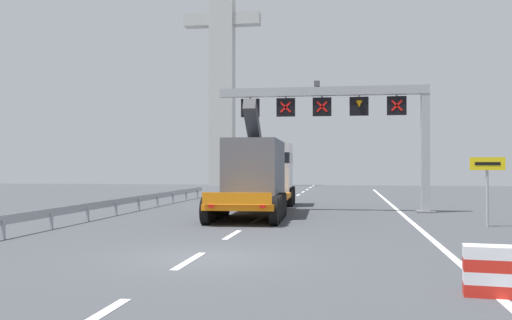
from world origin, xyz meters
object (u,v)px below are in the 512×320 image
object	(u,v)px
overhead_lane_gantry	(348,110)
exit_sign_yellow	(487,175)
crash_barrier_striped	(493,271)
bridge_pylon_distant	(222,49)
heavy_haul_truck_orange	(261,172)

from	to	relation	value
overhead_lane_gantry	exit_sign_yellow	world-z (taller)	overhead_lane_gantry
crash_barrier_striped	bridge_pylon_distant	size ratio (longest dim) A/B	0.03
exit_sign_yellow	crash_barrier_striped	distance (m)	12.66
heavy_haul_truck_orange	bridge_pylon_distant	distance (m)	40.48
overhead_lane_gantry	crash_barrier_striped	bearing A→B (deg)	-82.52
overhead_lane_gantry	crash_barrier_striped	world-z (taller)	overhead_lane_gantry
heavy_haul_truck_orange	crash_barrier_striped	bearing A→B (deg)	-69.74
bridge_pylon_distant	overhead_lane_gantry	bearing A→B (deg)	-68.32
overhead_lane_gantry	bridge_pylon_distant	xyz separation A→B (m)	(-14.47, 36.39, 10.94)
heavy_haul_truck_orange	crash_barrier_striped	distance (m)	20.08
overhead_lane_gantry	heavy_haul_truck_orange	bearing A→B (deg)	-177.54
overhead_lane_gantry	heavy_haul_truck_orange	size ratio (longest dim) A/B	0.77
heavy_haul_truck_orange	bridge_pylon_distant	size ratio (longest dim) A/B	0.45
overhead_lane_gantry	exit_sign_yellow	xyz separation A→B (m)	(5.24, -6.71, -3.19)
exit_sign_yellow	bridge_pylon_distant	world-z (taller)	bridge_pylon_distant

